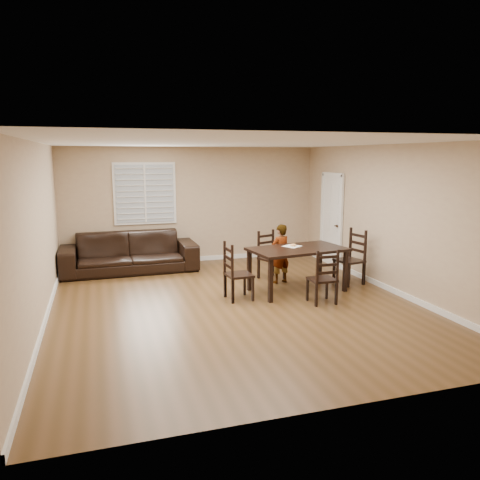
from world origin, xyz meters
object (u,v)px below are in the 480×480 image
chair_far (325,280)px  donut (293,245)px  chair_near (268,256)px  child (280,254)px  dining_table (298,253)px  chair_right (354,259)px  chair_left (232,274)px  sofa (130,252)px

chair_far → donut: (-0.12, 1.10, 0.41)m
chair_near → donut: chair_near is taller
chair_far → child: 1.55m
dining_table → chair_right: 1.35m
chair_left → chair_near: bearing=-45.6°
chair_near → chair_left: size_ratio=0.96×
chair_right → sofa: size_ratio=0.37×
child → donut: 0.50m
chair_right → donut: chair_right is taller
child → chair_right: bearing=146.8°
child → donut: bearing=84.8°
chair_far → sofa: chair_far is taller
chair_left → child: child is taller
chair_near → child: child is taller
chair_near → child: 0.49m
chair_far → chair_right: 1.63m
dining_table → chair_left: size_ratio=1.82×
chair_near → chair_far: 2.01m
chair_right → sofa: bearing=-130.0°
dining_table → donut: donut is taller
chair_right → donut: size_ratio=9.45×
dining_table → donut: size_ratio=16.32×
chair_near → child: bearing=-98.6°
chair_far → donut: size_ratio=8.38×
donut → dining_table: bearing=-88.1°
chair_near → chair_far: size_ratio=1.03×
dining_table → sofa: bearing=131.4°
chair_near → chair_far: bearing=-101.4°
chair_near → donut: bearing=-98.7°
chair_near → sofa: 3.02m
child → chair_left: bearing=17.2°
chair_near → chair_left: (-1.13, -1.26, 0.02)m
chair_near → sofa: bearing=133.3°
dining_table → chair_right: size_ratio=1.73×
dining_table → child: size_ratio=1.58×
chair_right → donut: (-1.32, -0.00, 0.35)m
dining_table → chair_far: (0.11, -0.90, -0.30)m
dining_table → chair_far: 0.96m
dining_table → chair_near: 1.13m
chair_far → sofa: 4.49m
chair_far → child: child is taller
donut → sofa: donut is taller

